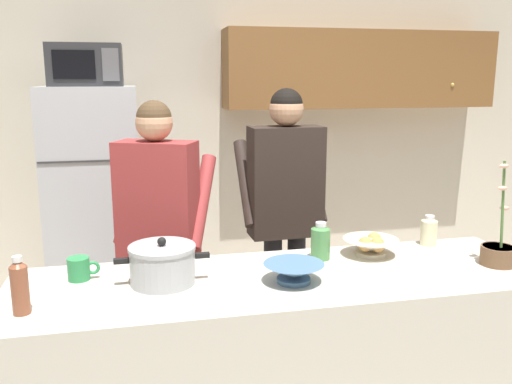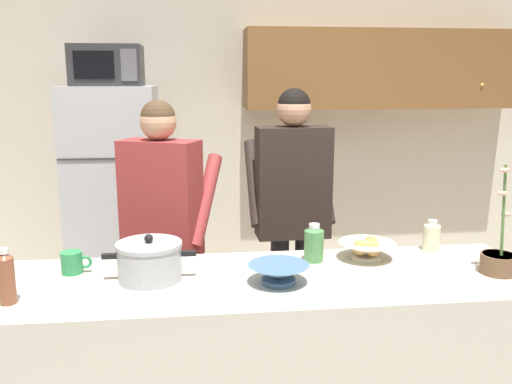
% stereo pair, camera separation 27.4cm
% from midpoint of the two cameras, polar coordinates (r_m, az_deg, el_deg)
% --- Properties ---
extents(back_wall_unit, '(6.00, 0.48, 2.60)m').
position_cam_midpoint_polar(back_wall_unit, '(4.42, -3.65, 7.52)').
color(back_wall_unit, beige).
rests_on(back_wall_unit, ground).
extents(kitchen_island, '(2.28, 0.68, 0.92)m').
position_cam_midpoint_polar(kitchen_island, '(2.50, -0.44, -18.88)').
color(kitchen_island, beige).
rests_on(kitchen_island, ground).
extents(refrigerator, '(0.64, 0.68, 1.68)m').
position_cam_midpoint_polar(refrigerator, '(4.07, -18.51, -1.39)').
color(refrigerator, '#B7BABF').
rests_on(refrigerator, ground).
extents(microwave, '(0.48, 0.37, 0.28)m').
position_cam_midpoint_polar(microwave, '(3.95, -19.50, 12.53)').
color(microwave, '#2D2D30').
rests_on(microwave, refrigerator).
extents(person_near_pot, '(0.60, 0.56, 1.63)m').
position_cam_midpoint_polar(person_near_pot, '(2.94, -12.93, -2.62)').
color(person_near_pot, black).
rests_on(person_near_pot, ground).
extents(person_by_sink, '(0.52, 0.43, 1.68)m').
position_cam_midpoint_polar(person_by_sink, '(3.19, 0.63, -0.43)').
color(person_by_sink, black).
rests_on(person_by_sink, ground).
extents(cooking_pot, '(0.38, 0.27, 0.19)m').
position_cam_midpoint_polar(cooking_pot, '(2.25, -13.34, -7.51)').
color(cooking_pot, '#ADAFB5').
rests_on(cooking_pot, kitchen_island).
extents(coffee_mug, '(0.13, 0.09, 0.10)m').
position_cam_midpoint_polar(coffee_mug, '(2.40, -21.35, -7.62)').
color(coffee_mug, '#2D8C4C').
rests_on(coffee_mug, kitchen_island).
extents(bread_bowl, '(0.26, 0.26, 0.10)m').
position_cam_midpoint_polar(bread_bowl, '(2.57, 9.08, -5.63)').
color(bread_bowl, beige).
rests_on(bread_bowl, kitchen_island).
extents(empty_bowl, '(0.25, 0.25, 0.08)m').
position_cam_midpoint_polar(empty_bowl, '(2.22, 0.45, -8.46)').
color(empty_bowl, '#4C7299').
rests_on(empty_bowl, kitchen_island).
extents(bottle_near_edge, '(0.09, 0.09, 0.18)m').
position_cam_midpoint_polar(bottle_near_edge, '(2.48, 3.70, -5.24)').
color(bottle_near_edge, '#4C8C4C').
rests_on(bottle_near_edge, kitchen_island).
extents(bottle_mid_counter, '(0.06, 0.06, 0.21)m').
position_cam_midpoint_polar(bottle_mid_counter, '(2.15, -27.18, -8.91)').
color(bottle_mid_counter, brown).
rests_on(bottle_mid_counter, kitchen_island).
extents(bottle_far_corner, '(0.08, 0.08, 0.15)m').
position_cam_midpoint_polar(bottle_far_corner, '(2.78, 15.17, -3.99)').
color(bottle_far_corner, beige).
rests_on(bottle_far_corner, kitchen_island).
extents(potted_orchid, '(0.15, 0.15, 0.47)m').
position_cam_midpoint_polar(potted_orchid, '(2.59, 21.52, -5.91)').
color(potted_orchid, brown).
rests_on(potted_orchid, kitchen_island).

